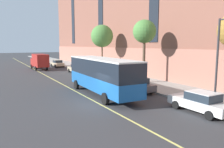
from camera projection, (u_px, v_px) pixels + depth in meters
ground_plane at (98, 104)px, 18.19m from camera, size 260.00×260.00×0.00m
sidewalk at (162, 86)px, 25.52m from camera, size 5.87×160.00×0.15m
city_bus at (102, 74)px, 21.34m from camera, size 3.06×11.36×3.63m
parked_car_darkgray_0 at (137, 85)px, 22.79m from camera, size 2.04×4.43×1.56m
parked_car_champagne_2 at (77, 68)px, 38.39m from camera, size 2.03×4.69×1.56m
parked_car_white_3 at (201, 102)px, 15.86m from camera, size 1.97×4.75×1.56m
parked_car_silver_4 at (103, 75)px, 29.89m from camera, size 2.10×4.42×1.56m
parked_car_champagne_6 at (57, 63)px, 48.70m from camera, size 2.08×4.63×1.56m
box_truck at (40, 61)px, 43.27m from camera, size 2.43×7.34×3.08m
street_tree_far_uptown at (144, 32)px, 27.10m from camera, size 2.89×2.89×7.86m
street_tree_far_downtown at (102, 36)px, 37.18m from camera, size 3.79×3.79×8.14m
street_lamp at (220, 53)px, 16.30m from camera, size 0.36×1.48×6.70m
fire_hydrant at (81, 68)px, 41.01m from camera, size 0.42×0.24×0.72m
lane_centerline at (86, 97)px, 20.83m from camera, size 0.16×140.00×0.01m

